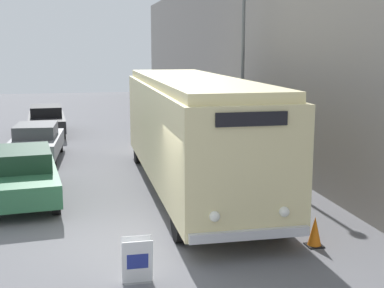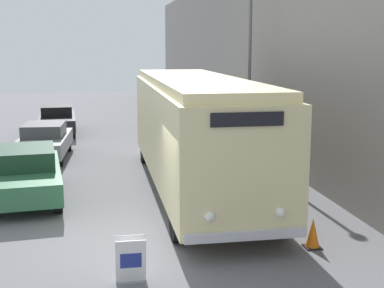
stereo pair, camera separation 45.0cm
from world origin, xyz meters
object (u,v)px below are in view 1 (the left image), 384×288
object	(u,v)px
parked_car_near	(23,174)
traffic_cone	(315,232)
vintage_bus	(192,128)
parked_car_far	(46,120)
sign_board	(137,261)
parked_car_mid	(36,142)
streetlamp	(243,46)

from	to	relation	value
parked_car_near	traffic_cone	world-z (taller)	parked_car_near
vintage_bus	parked_car_far	xyz separation A→B (m)	(-4.92, 11.78, -1.18)
parked_car_near	traffic_cone	xyz separation A→B (m)	(6.62, -5.10, -0.42)
sign_board	parked_car_near	world-z (taller)	parked_car_near
parked_car_far	traffic_cone	distance (m)	18.11
sign_board	parked_car_mid	distance (m)	12.03
sign_board	traffic_cone	bearing A→B (deg)	14.30
sign_board	streetlamp	size ratio (longest dim) A/B	0.13
streetlamp	vintage_bus	bearing A→B (deg)	-125.98
vintage_bus	parked_car_near	size ratio (longest dim) A/B	2.33
streetlamp	traffic_cone	world-z (taller)	streetlamp
parked_car_far	parked_car_near	bearing A→B (deg)	-93.57
sign_board	streetlamp	distance (m)	11.75
parked_car_near	streetlamp	bearing A→B (deg)	19.97
vintage_bus	parked_car_near	distance (m)	5.09
sign_board	parked_car_mid	world-z (taller)	parked_car_mid
vintage_bus	traffic_cone	distance (m)	5.58
sign_board	parked_car_far	world-z (taller)	parked_car_far
streetlamp	parked_car_far	world-z (taller)	streetlamp
parked_car_far	traffic_cone	bearing A→B (deg)	-72.06
sign_board	streetlamp	bearing A→B (deg)	62.79
parked_car_mid	traffic_cone	size ratio (longest dim) A/B	6.41
vintage_bus	traffic_cone	world-z (taller)	vintage_bus
streetlamp	parked_car_mid	size ratio (longest dim) A/B	1.55
vintage_bus	streetlamp	world-z (taller)	streetlamp
sign_board	traffic_cone	size ratio (longest dim) A/B	1.27
vintage_bus	parked_car_mid	distance (m)	7.61
parked_car_near	parked_car_mid	distance (m)	5.61
sign_board	traffic_cone	distance (m)	4.15
parked_car_mid	traffic_cone	xyz separation A→B (m)	(6.65, -10.71, -0.37)
parked_car_near	parked_car_mid	xyz separation A→B (m)	(-0.03, 5.61, -0.04)
vintage_bus	parked_car_far	distance (m)	12.82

